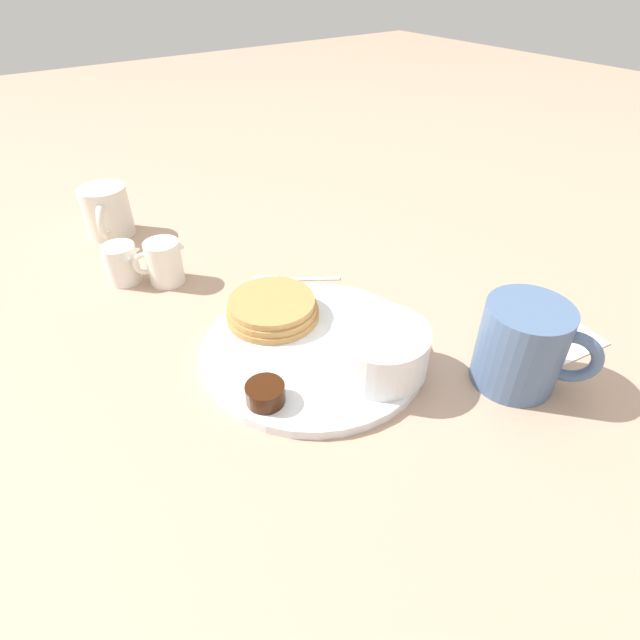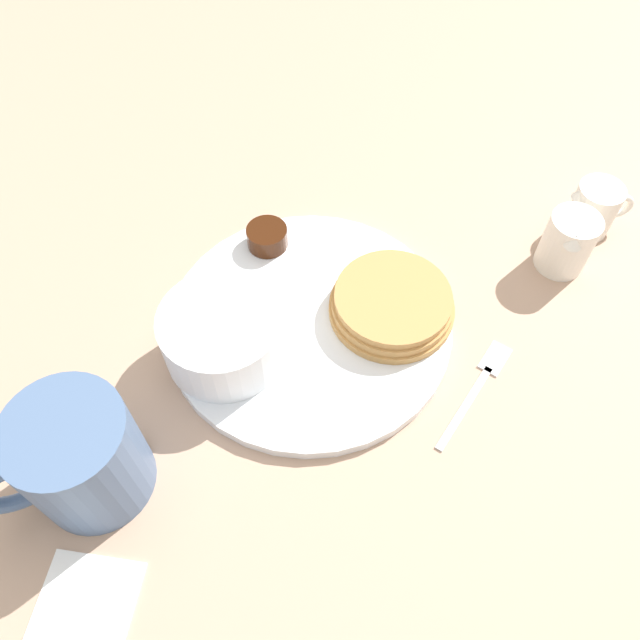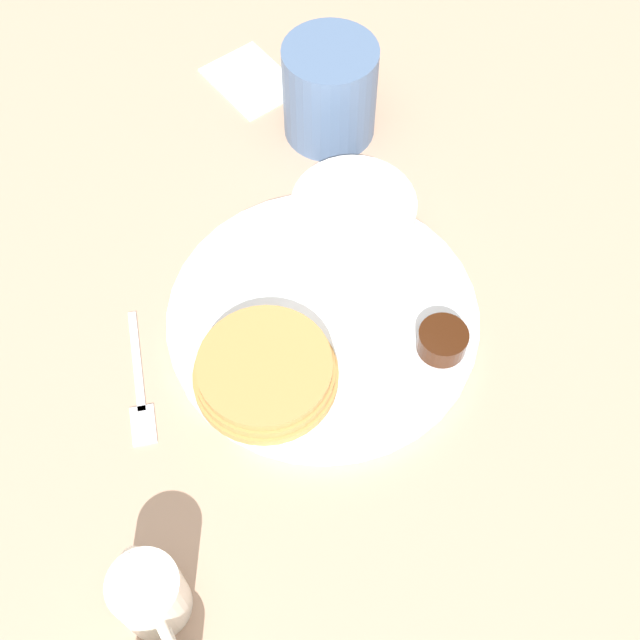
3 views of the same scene
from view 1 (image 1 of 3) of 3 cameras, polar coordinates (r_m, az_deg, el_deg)
The scene contains 12 objects.
ground_plane at distance 0.62m, azimuth -0.67°, elevation -3.68°, with size 4.00×4.00×0.00m, color tan.
plate at distance 0.62m, azimuth -0.68°, elevation -3.26°, with size 0.28×0.28×0.01m.
pancake_stack at distance 0.66m, azimuth -5.47°, elevation 1.34°, with size 0.12×0.12×0.03m.
bowl at distance 0.57m, azimuth 6.85°, elevation -3.22°, with size 0.11×0.11×0.05m.
syrup_cup at distance 0.54m, azimuth -6.27°, elevation -8.34°, with size 0.04×0.04×0.02m.
butter_ramekin at distance 0.56m, azimuth 7.66°, elevation -5.60°, with size 0.05×0.05×0.05m.
coffee_mug at distance 0.60m, azimuth 22.22°, elevation -2.77°, with size 0.09×0.12×0.10m.
creamer_pitcher_near at distance 0.77m, azimuth -17.41°, elevation 6.35°, with size 0.08×0.05×0.07m.
creamer_pitcher_far at distance 0.80m, azimuth -21.74°, elevation 6.08°, with size 0.05×0.07×0.06m.
fork at distance 0.76m, azimuth -3.91°, elevation 4.71°, with size 0.12×0.08×0.00m.
napkin at distance 0.71m, azimuth 25.73°, elevation -1.93°, with size 0.11×0.09×0.00m.
second_mug at distance 0.94m, azimuth -23.17°, elevation 11.29°, with size 0.08×0.10×0.08m.
Camera 1 is at (0.27, 0.39, 0.41)m, focal length 28.00 mm.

